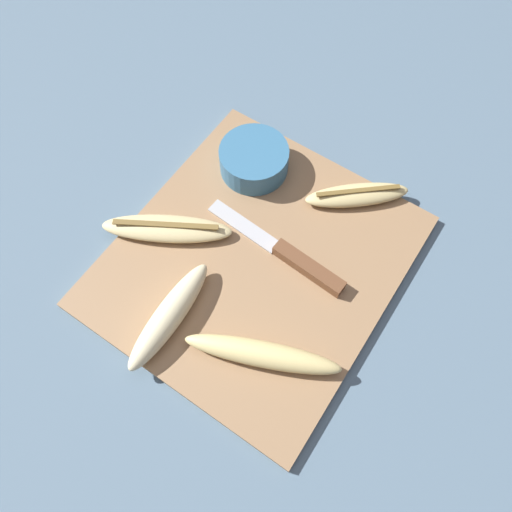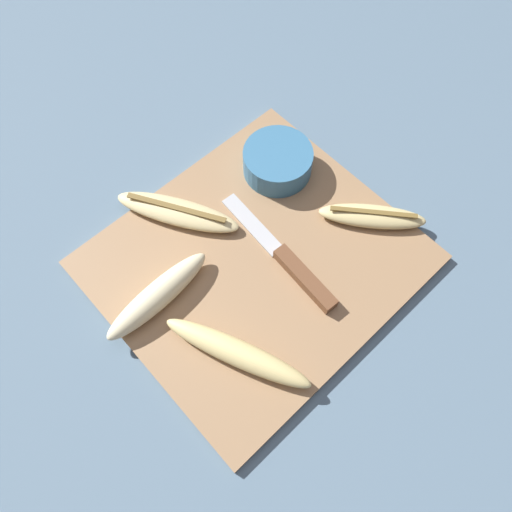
{
  "view_description": "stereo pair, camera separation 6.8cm",
  "coord_description": "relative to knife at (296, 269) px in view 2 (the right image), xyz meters",
  "views": [
    {
      "loc": [
        -0.25,
        -0.17,
        0.64
      ],
      "look_at": [
        0.0,
        0.0,
        0.02
      ],
      "focal_mm": 35.0,
      "sensor_mm": 36.0,
      "label": 1
    },
    {
      "loc": [
        -0.2,
        -0.22,
        0.64
      ],
      "look_at": [
        0.0,
        0.0,
        0.02
      ],
      "focal_mm": 35.0,
      "sensor_mm": 36.0,
      "label": 2
    }
  ],
  "objects": [
    {
      "name": "ground_plane",
      "position": [
        -0.03,
        0.05,
        -0.02
      ],
      "size": [
        4.0,
        4.0,
        0.0
      ],
      "primitive_type": "plane",
      "color": "slate"
    },
    {
      "name": "cutting_board",
      "position": [
        -0.03,
        0.05,
        -0.01
      ],
      "size": [
        0.41,
        0.37,
        0.01
      ],
      "color": "#997551",
      "rests_on": "ground_plane"
    },
    {
      "name": "knife",
      "position": [
        0.0,
        0.0,
        0.0
      ],
      "size": [
        0.04,
        0.23,
        0.02
      ],
      "rotation": [
        0.0,
        0.0,
        -0.07
      ],
      "color": "brown",
      "rests_on": "cutting_board"
    },
    {
      "name": "banana_pale_long",
      "position": [
        -0.16,
        0.09,
        0.01
      ],
      "size": [
        0.17,
        0.04,
        0.03
      ],
      "rotation": [
        0.0,
        0.0,
        4.76
      ],
      "color": "beige",
      "rests_on": "cutting_board"
    },
    {
      "name": "banana_golden_short",
      "position": [
        -0.14,
        -0.03,
        0.01
      ],
      "size": [
        0.11,
        0.2,
        0.03
      ],
      "rotation": [
        0.0,
        0.0,
        3.54
      ],
      "color": "#EDD689",
      "rests_on": "cutting_board"
    },
    {
      "name": "banana_mellow_near",
      "position": [
        -0.06,
        0.18,
        0.0
      ],
      "size": [
        0.13,
        0.18,
        0.02
      ],
      "rotation": [
        0.0,
        0.0,
        0.53
      ],
      "color": "beige",
      "rests_on": "cutting_board"
    },
    {
      "name": "banana_spotted_left",
      "position": [
        0.14,
        -0.02,
        0.0
      ],
      "size": [
        0.13,
        0.14,
        0.02
      ],
      "rotation": [
        0.0,
        0.0,
        3.85
      ],
      "color": "#DBC684",
      "rests_on": "cutting_board"
    },
    {
      "name": "prep_bowl",
      "position": [
        0.1,
        0.14,
        0.01
      ],
      "size": [
        0.1,
        0.1,
        0.04
      ],
      "color": "teal",
      "rests_on": "cutting_board"
    }
  ]
}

